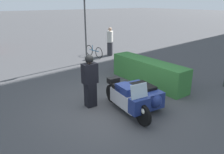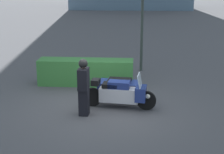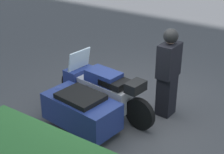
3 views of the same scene
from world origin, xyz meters
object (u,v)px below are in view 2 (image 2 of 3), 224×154
(twin_lamp_post, at_px, (143,5))
(police_motorcycle, at_px, (122,90))
(officer_rider, at_px, (84,86))
(hedge_bush_curbside, at_px, (86,72))

(twin_lamp_post, bearing_deg, police_motorcycle, -98.92)
(officer_rider, height_order, twin_lamp_post, twin_lamp_post)
(police_motorcycle, xyz_separation_m, twin_lamp_post, (0.66, 4.20, 2.41))
(officer_rider, distance_m, hedge_bush_curbside, 3.06)
(hedge_bush_curbside, distance_m, twin_lamp_post, 3.89)
(twin_lamp_post, bearing_deg, officer_rider, -108.51)
(officer_rider, xyz_separation_m, hedge_bush_curbside, (-0.38, 3.01, -0.42))
(twin_lamp_post, bearing_deg, hedge_bush_curbside, -133.80)
(officer_rider, xyz_separation_m, twin_lamp_post, (1.75, 5.23, 1.95))
(police_motorcycle, relative_size, officer_rider, 1.35)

